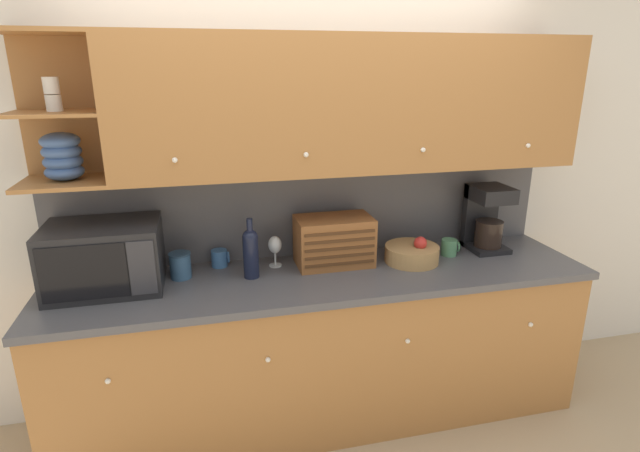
# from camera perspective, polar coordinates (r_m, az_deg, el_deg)

# --- Properties ---
(ground_plane) EXTENTS (24.00, 24.00, 0.00)m
(ground_plane) POSITION_cam_1_polar(r_m,az_deg,el_deg) (3.48, -0.93, -17.22)
(ground_plane) COLOR tan
(wall_back) EXTENTS (5.34, 0.06, 2.60)m
(wall_back) POSITION_cam_1_polar(r_m,az_deg,el_deg) (2.96, -1.19, 4.20)
(wall_back) COLOR silver
(wall_back) RESTS_ON ground_plane
(counter_unit) EXTENTS (2.96, 0.68, 0.91)m
(counter_unit) POSITION_cam_1_polar(r_m,az_deg,el_deg) (2.96, 0.46, -13.52)
(counter_unit) COLOR #A36B38
(counter_unit) RESTS_ON ground_plane
(backsplash_panel) EXTENTS (2.94, 0.01, 0.54)m
(backsplash_panel) POSITION_cam_1_polar(r_m,az_deg,el_deg) (2.96, -1.02, 1.78)
(backsplash_panel) COLOR #4C4C51
(backsplash_panel) RESTS_ON counter_unit
(upper_cabinets) EXTENTS (2.94, 0.38, 0.71)m
(upper_cabinets) POSITION_cam_1_polar(r_m,az_deg,el_deg) (2.72, 3.03, 13.62)
(upper_cabinets) COLOR #A36B38
(upper_cabinets) RESTS_ON backsplash_panel
(microwave) EXTENTS (0.55, 0.40, 0.34)m
(microwave) POSITION_cam_1_polar(r_m,az_deg,el_deg) (2.74, -23.42, -3.26)
(microwave) COLOR black
(microwave) RESTS_ON counter_unit
(storage_canister) EXTENTS (0.12, 0.12, 0.14)m
(storage_canister) POSITION_cam_1_polar(r_m,az_deg,el_deg) (2.77, -15.67, -4.36)
(storage_canister) COLOR #33567A
(storage_canister) RESTS_ON counter_unit
(mug) EXTENTS (0.10, 0.09, 0.10)m
(mug) POSITION_cam_1_polar(r_m,az_deg,el_deg) (2.89, -11.37, -3.61)
(mug) COLOR #38669E
(mug) RESTS_ON counter_unit
(wine_bottle) EXTENTS (0.08, 0.08, 0.33)m
(wine_bottle) POSITION_cam_1_polar(r_m,az_deg,el_deg) (2.68, -7.93, -2.85)
(wine_bottle) COLOR black
(wine_bottle) RESTS_ON counter_unit
(wine_glass) EXTENTS (0.08, 0.08, 0.18)m
(wine_glass) POSITION_cam_1_polar(r_m,az_deg,el_deg) (2.82, -5.18, -2.29)
(wine_glass) COLOR silver
(wine_glass) RESTS_ON counter_unit
(bread_box) EXTENTS (0.43, 0.26, 0.28)m
(bread_box) POSITION_cam_1_polar(r_m,az_deg,el_deg) (2.84, 1.60, -1.72)
(bread_box) COLOR brown
(bread_box) RESTS_ON counter_unit
(fruit_basket) EXTENTS (0.31, 0.31, 0.16)m
(fruit_basket) POSITION_cam_1_polar(r_m,az_deg,el_deg) (2.94, 10.48, -3.09)
(fruit_basket) COLOR #A87F4C
(fruit_basket) RESTS_ON counter_unit
(mug_blue_second) EXTENTS (0.11, 0.09, 0.10)m
(mug_blue_second) POSITION_cam_1_polar(r_m,az_deg,el_deg) (3.10, 14.58, -2.36)
(mug_blue_second) COLOR #4C845B
(mug_blue_second) RESTS_ON counter_unit
(coffee_maker) EXTENTS (0.22, 0.25, 0.40)m
(coffee_maker) POSITION_cam_1_polar(r_m,az_deg,el_deg) (3.23, 18.46, 0.99)
(coffee_maker) COLOR black
(coffee_maker) RESTS_ON counter_unit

